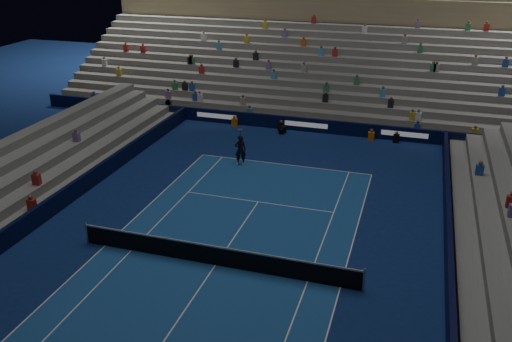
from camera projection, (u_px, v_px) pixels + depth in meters
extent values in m
plane|color=navy|center=(215.00, 265.00, 23.65)|extent=(90.00, 90.00, 0.00)
cube|color=navy|center=(215.00, 265.00, 23.65)|extent=(10.97, 23.77, 0.01)
cube|color=black|center=(306.00, 125.00, 39.65)|extent=(44.00, 0.25, 1.00)
cube|color=black|center=(450.00, 296.00, 20.82)|extent=(0.25, 37.00, 1.00)
cube|color=black|center=(27.00, 223.00, 26.08)|extent=(0.25, 37.00, 1.00)
cube|color=slate|center=(309.00, 124.00, 40.62)|extent=(44.00, 1.00, 0.50)
cube|color=slate|center=(312.00, 117.00, 41.40)|extent=(44.00, 1.00, 1.00)
cube|color=slate|center=(315.00, 110.00, 42.17)|extent=(44.00, 1.00, 1.50)
cube|color=slate|center=(317.00, 103.00, 42.95)|extent=(44.00, 1.00, 2.00)
cube|color=slate|center=(320.00, 97.00, 43.72)|extent=(44.00, 1.00, 2.50)
cube|color=slate|center=(322.00, 91.00, 44.50)|extent=(44.00, 1.00, 3.00)
cube|color=slate|center=(325.00, 85.00, 45.27)|extent=(44.00, 1.00, 3.50)
cube|color=slate|center=(327.00, 79.00, 46.05)|extent=(44.00, 1.00, 4.00)
cube|color=slate|center=(329.00, 74.00, 46.83)|extent=(44.00, 1.00, 4.50)
cube|color=slate|center=(332.00, 68.00, 47.60)|extent=(44.00, 1.00, 5.00)
cube|color=slate|center=(334.00, 63.00, 48.38)|extent=(44.00, 1.00, 5.50)
cube|color=slate|center=(336.00, 58.00, 49.15)|extent=(44.00, 1.00, 6.00)
cube|color=#97845D|center=(340.00, 10.00, 48.48)|extent=(44.00, 0.60, 2.20)
cube|color=slate|center=(471.00, 305.00, 20.70)|extent=(1.00, 37.00, 0.50)
cube|color=slate|center=(500.00, 305.00, 20.33)|extent=(1.00, 37.00, 1.00)
cube|color=slate|center=(15.00, 225.00, 26.40)|extent=(1.00, 37.00, 0.50)
cylinder|color=#B2B2B7|center=(87.00, 232.00, 25.17)|extent=(0.10, 0.10, 1.10)
cylinder|color=#B2B2B7|center=(364.00, 280.00, 21.69)|extent=(0.10, 0.10, 1.10)
cube|color=black|center=(215.00, 256.00, 23.47)|extent=(12.80, 0.03, 0.90)
cube|color=white|center=(215.00, 247.00, 23.27)|extent=(12.80, 0.04, 0.08)
imported|color=black|center=(240.00, 150.00, 33.70)|extent=(0.83, 0.69, 1.94)
cube|color=black|center=(282.00, 130.00, 39.32)|extent=(0.52, 0.58, 0.52)
cylinder|color=black|center=(281.00, 130.00, 38.89)|extent=(0.26, 0.38, 0.16)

